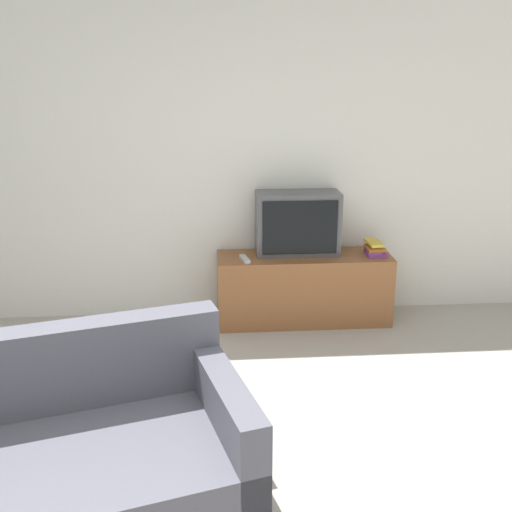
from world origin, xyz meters
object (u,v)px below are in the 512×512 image
Objects in this scene: book_stack at (375,249)px; television at (298,223)px; tv_stand at (303,288)px; remote_on_stand at (245,259)px; couch at (10,483)px.

television is at bearing 170.99° from book_stack.
book_stack is (0.58, -0.03, 0.34)m from tv_stand.
remote_on_stand is at bearing -176.69° from book_stack.
television is 3.51× the size of remote_on_stand.
couch is 3.22m from book_stack.
remote_on_stand is at bearing -169.44° from tv_stand.
couch reaches higher than remote_on_stand.
tv_stand is 7.36× the size of remote_on_stand.
remote_on_stand is at bearing 46.65° from couch.
couch is (-1.67, -2.31, -0.00)m from tv_stand.
couch reaches higher than tv_stand.
book_stack reaches higher than tv_stand.
book_stack is 1.15× the size of remote_on_stand.
couch is at bearing -118.05° from remote_on_stand.
television is 0.53m from remote_on_stand.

